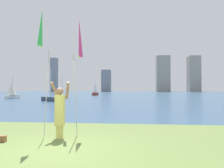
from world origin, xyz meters
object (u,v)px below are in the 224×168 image
person (60,110)px  sailboat_4 (50,99)px  kite_flag_left (41,31)px  sailboat_1 (62,97)px  bag (1,139)px  sailboat_0 (95,90)px  sailboat_2 (12,90)px  kite_flag_right (80,41)px

person → sailboat_4: 21.63m
kite_flag_left → sailboat_1: size_ratio=1.08×
kite_flag_left → bag: kite_flag_left is taller
bag → sailboat_1: 26.85m
bag → sailboat_1: sailboat_1 is taller
sailboat_0 → person: bearing=-81.4°
bag → sailboat_1: bearing=104.7°
sailboat_2 → sailboat_1: bearing=-5.1°
sailboat_1 → sailboat_0: bearing=84.4°
kite_flag_right → sailboat_4: size_ratio=1.00×
person → kite_flag_right: kite_flag_right is taller
kite_flag_left → sailboat_0: (-6.14, 44.05, -2.10)m
kite_flag_left → sailboat_0: bearing=97.9°
kite_flag_right → sailboat_2: bearing=124.2°
bag → sailboat_4: (-6.53, 20.70, 0.22)m
person → bag: bearing=-142.7°
bag → person: bearing=22.4°
bag → sailboat_4: sailboat_4 is taller
sailboat_0 → sailboat_2: 20.35m
sailboat_2 → sailboat_4: bearing=-34.9°
person → kite_flag_left: (-0.49, -0.35, 2.53)m
kite_flag_left → person: bearing=36.0°
bag → sailboat_1: (-6.82, 25.97, 0.20)m
sailboat_0 → sailboat_4: 23.73m
person → sailboat_1: (-8.42, 25.31, -0.61)m
sailboat_0 → kite_flag_left: bearing=-82.1°
sailboat_1 → sailboat_4: (0.29, -5.27, 0.02)m
kite_flag_right → sailboat_1: 26.37m
sailboat_4 → bag: bearing=-72.5°
person → sailboat_4: size_ratio=0.45×
sailboat_1 → sailboat_2: bearing=174.9°
sailboat_0 → sailboat_1: bearing=-95.6°
kite_flag_left → sailboat_1: 27.05m
sailboat_1 → sailboat_4: size_ratio=0.95×
kite_flag_left → sailboat_1: bearing=107.2°
person → kite_flag_right: size_ratio=0.45×
kite_flag_right → sailboat_4: bearing=114.0°
sailboat_4 → sailboat_2: bearing=145.1°
sailboat_1 → sailboat_4: sailboat_4 is taller
bag → sailboat_0: size_ratio=0.08×
sailboat_1 → bag: bearing=-75.3°
bag → sailboat_2: sailboat_2 is taller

